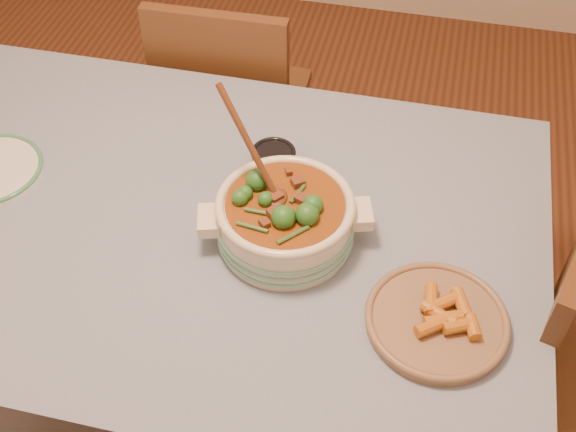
% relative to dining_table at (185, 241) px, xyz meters
% --- Properties ---
extents(floor, '(4.50, 4.50, 0.00)m').
position_rel_dining_table_xyz_m(floor, '(0.00, 0.00, -0.66)').
color(floor, '#4C2815').
rests_on(floor, ground).
extents(dining_table, '(1.68, 1.08, 0.76)m').
position_rel_dining_table_xyz_m(dining_table, '(0.00, 0.00, 0.00)').
color(dining_table, brown).
rests_on(dining_table, floor).
extents(stew_casserole, '(0.39, 0.36, 0.36)m').
position_rel_dining_table_xyz_m(stew_casserole, '(0.25, -0.02, 0.17)').
color(stew_casserole, beige).
rests_on(stew_casserole, dining_table).
extents(condiment_bowl, '(0.12, 0.12, 0.06)m').
position_rel_dining_table_xyz_m(condiment_bowl, '(0.17, 0.20, 0.12)').
color(condiment_bowl, black).
rests_on(condiment_bowl, dining_table).
extents(fried_plate, '(0.35, 0.35, 0.05)m').
position_rel_dining_table_xyz_m(fried_plate, '(0.60, -0.17, 0.11)').
color(fried_plate, '#8F6B4F').
rests_on(fried_plate, dining_table).
extents(chair_far, '(0.43, 0.43, 0.91)m').
position_rel_dining_table_xyz_m(chair_far, '(-0.10, 0.72, -0.15)').
color(chair_far, brown).
rests_on(chair_far, floor).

